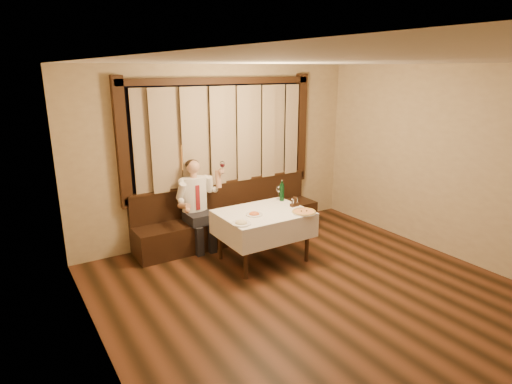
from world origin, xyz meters
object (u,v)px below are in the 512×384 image
dining_table (263,218)px  seated_man (197,198)px  pasta_red (254,213)px  banquette (230,220)px  pizza (304,212)px  pasta_cream (241,221)px  green_bottle (282,192)px  cruet_caddy (295,203)px

dining_table → seated_man: seated_man is taller
dining_table → pasta_red: (-0.19, -0.06, 0.14)m
banquette → pasta_red: banquette is taller
pizza → pasta_cream: bearing=175.3°
pasta_red → green_bottle: size_ratio=0.72×
banquette → pasta_cream: bearing=-112.2°
pasta_cream → green_bottle: 1.21m
pasta_cream → cruet_caddy: cruet_caddy is taller
dining_table → seated_man: (-0.62, 0.93, 0.17)m
dining_table → pasta_cream: size_ratio=4.82×
pasta_red → seated_man: bearing=113.2°
green_bottle → pasta_red: bearing=-154.2°
pasta_red → green_bottle: bearing=25.8°
dining_table → pizza: (0.46, -0.36, 0.12)m
pasta_cream → cruet_caddy: bearing=12.7°
pizza → cruet_caddy: (0.07, 0.32, 0.04)m
banquette → green_bottle: bearing=-54.1°
pasta_cream → cruet_caddy: size_ratio=1.82×
dining_table → banquette: bearing=90.0°
cruet_caddy → seated_man: 1.50m
seated_man → dining_table: bearing=-56.6°
pasta_red → green_bottle: 0.81m
banquette → cruet_caddy: banquette is taller
dining_table → green_bottle: green_bottle is taller
pizza → pasta_red: size_ratio=1.49×
pizza → pasta_red: 0.72m
pasta_red → pasta_cream: pasta_cream is taller
pasta_red → banquette: bearing=79.9°
pasta_red → pasta_cream: bearing=-147.0°
pizza → pasta_red: pasta_red is taller
green_bottle → cruet_caddy: (-0.00, -0.33, -0.09)m
pasta_red → cruet_caddy: size_ratio=1.64×
dining_table → pizza: size_ratio=3.58×
dining_table → green_bottle: (0.53, 0.29, 0.25)m
green_bottle → cruet_caddy: bearing=-90.0°
green_bottle → seated_man: size_ratio=0.24×
dining_table → green_bottle: bearing=28.8°
banquette → green_bottle: 1.08m
pasta_cream → seated_man: bearing=94.1°
banquette → cruet_caddy: size_ratio=22.11×
banquette → seated_man: (-0.62, -0.09, 0.51)m
dining_table → pasta_cream: 0.61m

